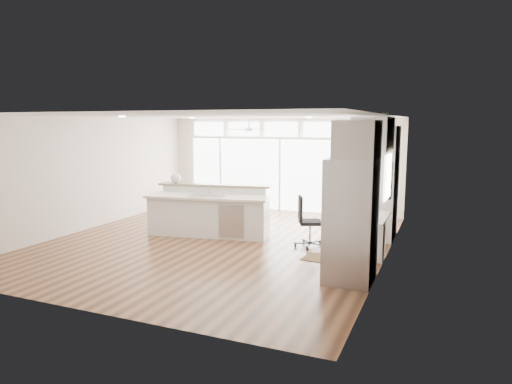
% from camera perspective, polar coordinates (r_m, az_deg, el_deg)
% --- Properties ---
extents(floor, '(7.00, 8.00, 0.02)m').
position_cam_1_polar(floor, '(10.01, -4.68, -6.26)').
color(floor, '#492916').
rests_on(floor, ground).
extents(ceiling, '(7.00, 8.00, 0.02)m').
position_cam_1_polar(ceiling, '(9.68, -4.87, 9.45)').
color(ceiling, white).
rests_on(ceiling, wall_back).
extents(wall_back, '(7.00, 0.04, 2.70)m').
position_cam_1_polar(wall_back, '(13.41, 3.15, 3.45)').
color(wall_back, beige).
rests_on(wall_back, floor).
extents(wall_front, '(7.00, 0.04, 2.70)m').
position_cam_1_polar(wall_front, '(6.52, -21.23, -2.63)').
color(wall_front, beige).
rests_on(wall_front, floor).
extents(wall_left, '(0.04, 8.00, 2.70)m').
position_cam_1_polar(wall_left, '(11.78, -20.07, 2.22)').
color(wall_left, beige).
rests_on(wall_left, floor).
extents(wall_right, '(0.04, 8.00, 2.70)m').
position_cam_1_polar(wall_right, '(8.72, 16.09, 0.33)').
color(wall_right, beige).
rests_on(wall_right, floor).
extents(glass_wall, '(5.80, 0.06, 2.08)m').
position_cam_1_polar(glass_wall, '(13.38, 3.05, 2.15)').
color(glass_wall, white).
rests_on(glass_wall, wall_back).
extents(transom_row, '(5.90, 0.06, 0.40)m').
position_cam_1_polar(transom_row, '(13.30, 3.10, 7.85)').
color(transom_row, white).
rests_on(transom_row, wall_back).
extents(desk_window, '(0.04, 0.85, 0.85)m').
position_cam_1_polar(desk_window, '(8.99, 16.12, 1.86)').
color(desk_window, white).
rests_on(desk_window, wall_right).
extents(ceiling_fan, '(1.16, 1.16, 0.32)m').
position_cam_1_polar(ceiling_fan, '(12.42, -0.88, 8.27)').
color(ceiling_fan, silver).
rests_on(ceiling_fan, ceiling).
extents(recessed_lights, '(3.40, 3.00, 0.02)m').
position_cam_1_polar(recessed_lights, '(9.86, -4.33, 9.32)').
color(recessed_lights, white).
rests_on(recessed_lights, ceiling).
extents(oven_cabinet, '(0.64, 1.20, 2.50)m').
position_cam_1_polar(oven_cabinet, '(10.54, 15.45, 1.19)').
color(oven_cabinet, white).
rests_on(oven_cabinet, floor).
extents(desk_nook, '(0.72, 1.30, 0.76)m').
position_cam_1_polar(desk_nook, '(9.24, 13.78, -5.25)').
color(desk_nook, white).
rests_on(desk_nook, floor).
extents(upper_cabinets, '(0.64, 1.30, 0.64)m').
position_cam_1_polar(upper_cabinets, '(8.98, 14.48, 7.04)').
color(upper_cabinets, white).
rests_on(upper_cabinets, wall_right).
extents(refrigerator, '(0.76, 0.90, 2.00)m').
position_cam_1_polar(refrigerator, '(7.52, 11.80, -3.50)').
color(refrigerator, '#A4A4A8').
rests_on(refrigerator, floor).
extents(fridge_cabinet, '(0.64, 0.90, 0.60)m').
position_cam_1_polar(fridge_cabinet, '(7.35, 12.58, 6.42)').
color(fridge_cabinet, white).
rests_on(fridge_cabinet, wall_right).
extents(framed_photos, '(0.06, 0.22, 0.80)m').
position_cam_1_polar(framed_photos, '(9.62, 16.52, 1.37)').
color(framed_photos, black).
rests_on(framed_photos, wall_right).
extents(kitchen_island, '(2.98, 1.54, 1.13)m').
position_cam_1_polar(kitchen_island, '(10.48, -5.95, -2.38)').
color(kitchen_island, white).
rests_on(kitchen_island, floor).
extents(rug, '(0.85, 0.64, 0.01)m').
position_cam_1_polar(rug, '(8.85, 8.62, -8.22)').
color(rug, '#332110').
rests_on(rug, floor).
extents(office_chair, '(0.71, 0.69, 1.06)m').
position_cam_1_polar(office_chair, '(9.54, 6.79, -3.71)').
color(office_chair, black).
rests_on(office_chair, floor).
extents(fishbowl, '(0.25, 0.25, 0.24)m').
position_cam_1_polar(fishbowl, '(11.08, -9.99, 1.71)').
color(fishbowl, silver).
rests_on(fishbowl, kitchen_island).
extents(monitor, '(0.11, 0.48, 0.39)m').
position_cam_1_polar(monitor, '(9.13, 13.41, -1.69)').
color(monitor, black).
rests_on(monitor, desk_nook).
extents(keyboard, '(0.13, 0.30, 0.01)m').
position_cam_1_polar(keyboard, '(9.20, 12.33, -2.79)').
color(keyboard, silver).
rests_on(keyboard, desk_nook).
extents(potted_plant, '(0.30, 0.32, 0.22)m').
position_cam_1_polar(potted_plant, '(10.46, 15.75, 8.61)').
color(potted_plant, '#275B27').
rests_on(potted_plant, oven_cabinet).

